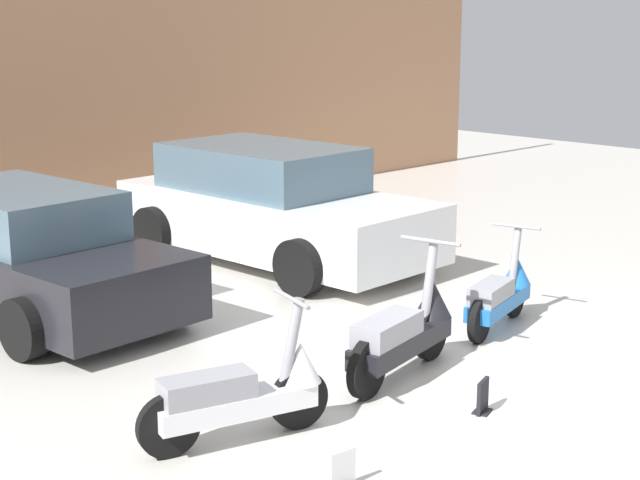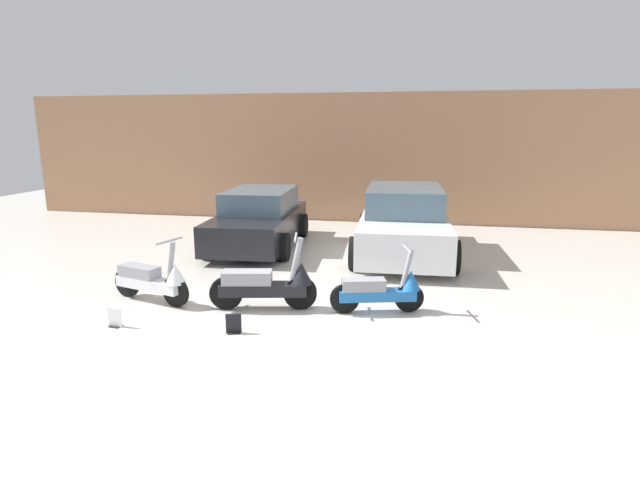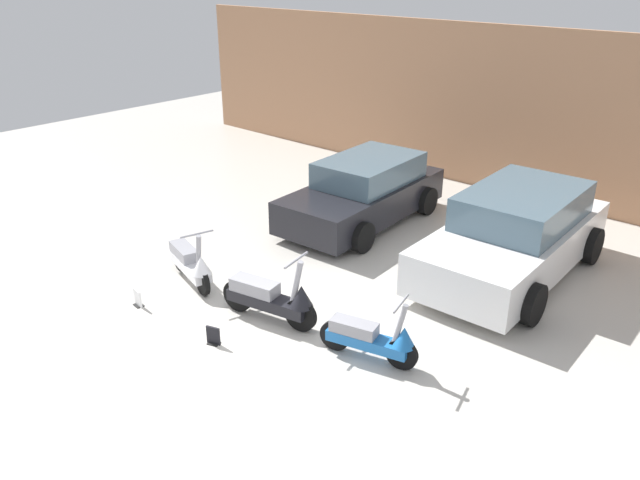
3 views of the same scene
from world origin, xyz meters
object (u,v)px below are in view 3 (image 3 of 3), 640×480
at_px(scooter_front_right, 272,297).
at_px(car_rear_center, 515,235).
at_px(car_rear_left, 364,192).
at_px(placard_near_right_scooter, 213,336).
at_px(scooter_front_center, 372,338).
at_px(scooter_front_left, 191,263).
at_px(placard_near_left_scooter, 138,299).

distance_m(scooter_front_right, car_rear_center, 4.13).
bearing_deg(car_rear_left, placard_near_right_scooter, 10.42).
distance_m(car_rear_left, car_rear_center, 3.19).
height_order(scooter_front_right, scooter_front_center, scooter_front_right).
bearing_deg(scooter_front_right, scooter_front_left, 169.89).
bearing_deg(scooter_front_left, placard_near_left_scooter, -75.34).
bearing_deg(scooter_front_center, car_rear_left, 114.97).
xyz_separation_m(scooter_front_right, placard_near_left_scooter, (-1.82, -1.03, -0.27)).
bearing_deg(scooter_front_left, placard_near_right_scooter, -13.05).
xyz_separation_m(scooter_front_right, car_rear_left, (-1.36, 3.83, 0.21)).
xyz_separation_m(scooter_front_left, placard_near_right_scooter, (1.61, -0.90, -0.24)).
relative_size(scooter_front_right, car_rear_center, 0.37).
distance_m(car_rear_left, placard_near_left_scooter, 4.91).
bearing_deg(scooter_front_right, scooter_front_center, -4.88).
height_order(car_rear_center, placard_near_right_scooter, car_rear_center).
bearing_deg(car_rear_left, scooter_front_left, -9.83).
bearing_deg(car_rear_center, car_rear_left, -94.57).
bearing_deg(car_rear_center, placard_near_left_scooter, -39.75).
xyz_separation_m(scooter_front_left, scooter_front_center, (3.42, 0.23, -0.02)).
bearing_deg(car_rear_center, scooter_front_right, -28.45).
xyz_separation_m(scooter_front_center, placard_near_right_scooter, (-1.81, -1.12, -0.22)).
bearing_deg(car_rear_left, scooter_front_right, 16.08).
bearing_deg(placard_near_left_scooter, car_rear_center, 52.33).
distance_m(scooter_front_left, car_rear_center, 5.22).
distance_m(scooter_front_right, placard_near_left_scooter, 2.11).
bearing_deg(scooter_front_center, placard_near_right_scooter, -162.57).
bearing_deg(placard_near_left_scooter, scooter_front_left, 88.63).
xyz_separation_m(scooter_front_left, car_rear_left, (0.44, 3.88, 0.24)).
distance_m(scooter_front_center, car_rear_left, 4.72).
bearing_deg(scooter_front_center, car_rear_center, 72.35).
bearing_deg(scooter_front_right, car_rear_center, 52.22).
bearing_deg(placard_near_right_scooter, car_rear_left, 103.84).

